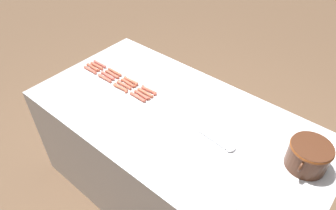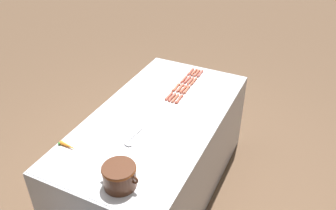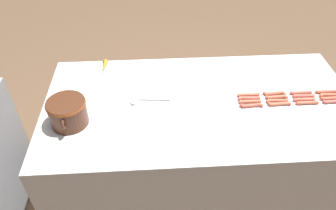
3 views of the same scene
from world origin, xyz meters
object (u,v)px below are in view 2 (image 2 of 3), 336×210
object	(u,v)px
hot_dog_8	(194,72)
hot_dog_11	(172,97)
carrot	(68,146)
hot_dog_10	(180,88)
hot_dog_6	(183,89)
hot_dog_7	(175,98)
hot_dog_12	(191,72)
hot_dog_2	(186,90)
hot_dog_0	(200,74)
hot_dog_5	(190,81)
bean_pot	(119,175)
hot_dog_1	(194,81)
hot_dog_4	(197,73)
hot_dog_13	(184,79)
hot_dog_3	(179,99)
hot_dog_14	(176,87)
serving_spoon	(131,141)
hot_dog_9	(187,80)
hot_dog_15	(169,96)

from	to	relation	value
hot_dog_8	hot_dog_11	size ratio (longest dim) A/B	1.00
carrot	hot_dog_10	bearing A→B (deg)	-109.93
hot_dog_6	hot_dog_7	xyz separation A→B (m)	(0.00, 0.18, 0.00)
hot_dog_12	hot_dog_2	bearing A→B (deg)	106.52
hot_dog_0	hot_dog_12	bearing A→B (deg)	2.68
hot_dog_8	hot_dog_10	size ratio (longest dim) A/B	1.00
hot_dog_5	hot_dog_11	bearing A→B (deg)	84.26
bean_pot	hot_dog_0	bearing A→B (deg)	-87.30
hot_dog_1	hot_dog_10	bearing A→B (deg)	69.05
hot_dog_6	hot_dog_11	size ratio (longest dim) A/B	1.00
hot_dog_4	hot_dog_13	size ratio (longest dim) A/B	1.00
carrot	hot_dog_2	bearing A→B (deg)	-112.89
hot_dog_12	hot_dog_7	bearing A→B (deg)	97.45
bean_pot	hot_dog_3	bearing A→B (deg)	-86.23
hot_dog_5	hot_dog_12	xyz separation A→B (m)	(0.07, -0.18, 0.00)
hot_dog_0	hot_dog_13	distance (m)	0.21
hot_dog_4	carrot	xyz separation A→B (m)	(0.46, 1.54, 0.00)
hot_dog_3	carrot	world-z (taller)	carrot
hot_dog_4	hot_dog_11	world-z (taller)	same
hot_dog_14	serving_spoon	size ratio (longest dim) A/B	0.57
hot_dog_6	hot_dog_9	world-z (taller)	same
hot_dog_7	carrot	size ratio (longest dim) A/B	0.85
hot_dog_7	hot_dog_0	bearing A→B (deg)	-93.62
hot_dog_3	hot_dog_5	world-z (taller)	same
hot_dog_3	hot_dog_14	distance (m)	0.22
hot_dog_5	hot_dog_7	bearing A→B (deg)	89.64
hot_dog_4	hot_dog_5	xyz separation A→B (m)	(-0.00, 0.19, 0.00)
hot_dog_2	carrot	xyz separation A→B (m)	(0.50, 1.17, 0.00)
hot_dog_3	hot_dog_13	size ratio (longest dim) A/B	1.00
hot_dog_6	hot_dog_2	bearing A→B (deg)	-173.33
hot_dog_4	hot_dog_9	size ratio (longest dim) A/B	1.00
hot_dog_10	hot_dog_12	bearing A→B (deg)	-83.89
hot_dog_6	serving_spoon	world-z (taller)	hot_dog_6
hot_dog_14	hot_dog_15	size ratio (longest dim) A/B	1.00
hot_dog_6	hot_dog_7	distance (m)	0.18
hot_dog_4	hot_dog_9	world-z (taller)	same
hot_dog_14	serving_spoon	distance (m)	0.90
hot_dog_15	hot_dog_10	bearing A→B (deg)	-101.68
hot_dog_2	hot_dog_9	bearing A→B (deg)	-69.34
hot_dog_15	bean_pot	world-z (taller)	bean_pot
hot_dog_9	hot_dog_14	size ratio (longest dim) A/B	1.00
hot_dog_3	hot_dog_2	bearing A→B (deg)	-88.79
hot_dog_0	hot_dog_1	world-z (taller)	same
hot_dog_4	hot_dog_13	distance (m)	0.19
bean_pot	serving_spoon	distance (m)	0.47
hot_dog_3	hot_dog_9	world-z (taller)	same
hot_dog_14	hot_dog_5	bearing A→B (deg)	-113.47
hot_dog_12	carrot	distance (m)	1.58
hot_dog_7	hot_dog_12	distance (m)	0.55
serving_spoon	hot_dog_10	bearing A→B (deg)	-91.59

